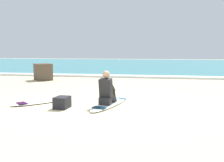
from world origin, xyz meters
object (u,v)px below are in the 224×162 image
(surfboard_main, at_px, (111,103))
(surfboard_spare_near, at_px, (42,101))
(shoreline_rock, at_px, (43,72))
(surfer_seated, at_px, (107,91))
(beach_bag, at_px, (62,102))

(surfboard_main, bearing_deg, surfboard_spare_near, -176.67)
(surfboard_main, height_order, shoreline_rock, shoreline_rock)
(surfboard_main, xyz_separation_m, surfboard_spare_near, (-2.12, -0.12, 0.00))
(surfer_seated, bearing_deg, beach_bag, -157.43)
(surfer_seated, distance_m, beach_bag, 1.28)
(shoreline_rock, height_order, beach_bag, shoreline_rock)
(shoreline_rock, relative_size, beach_bag, 1.99)
(surfboard_spare_near, distance_m, beach_bag, 1.09)
(surfboard_main, relative_size, beach_bag, 5.24)
(surfboard_spare_near, relative_size, beach_bag, 3.79)
(surfboard_main, bearing_deg, beach_bag, -149.30)
(surfer_seated, xyz_separation_m, beach_bag, (-1.16, -0.48, -0.28))
(surfer_seated, height_order, beach_bag, surfer_seated)
(surfer_seated, xyz_separation_m, surfboard_spare_near, (-2.05, 0.12, -0.40))
(surfboard_spare_near, relative_size, shoreline_rock, 1.90)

